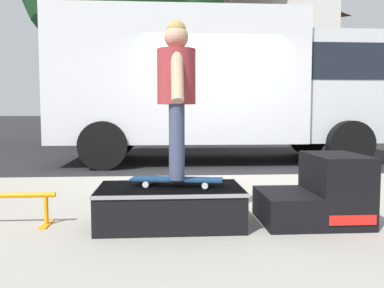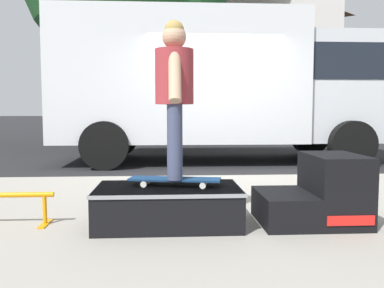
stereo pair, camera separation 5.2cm
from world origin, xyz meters
TOP-DOWN VIEW (x-y plane):
  - ground_plane at (0.00, 0.00)m, footprint 140.00×140.00m
  - sidewalk_slab at (0.00, -3.00)m, footprint 50.00×5.00m
  - skate_box at (-0.89, -3.14)m, footprint 1.23×0.70m
  - kicker_ramp at (0.42, -3.14)m, footprint 0.88×0.69m
  - skateboard at (-0.83, -3.12)m, footprint 0.80×0.34m
  - skater_kid at (-0.83, -3.12)m, footprint 0.32×0.68m
  - box_truck at (0.32, 2.20)m, footprint 6.91×2.63m
  - house_behind at (2.20, 14.56)m, footprint 9.54×8.22m

SIDE VIEW (x-z plane):
  - ground_plane at x=0.00m, z-range 0.00..0.00m
  - sidewalk_slab at x=0.00m, z-range 0.00..0.12m
  - skate_box at x=-0.89m, z-range 0.13..0.47m
  - kicker_ramp at x=0.42m, z-range 0.07..0.67m
  - skateboard at x=-0.83m, z-range 0.48..0.54m
  - skater_kid at x=-0.83m, z-range 0.64..1.96m
  - box_truck at x=0.32m, z-range 0.18..3.23m
  - house_behind at x=2.20m, z-range 0.04..8.44m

